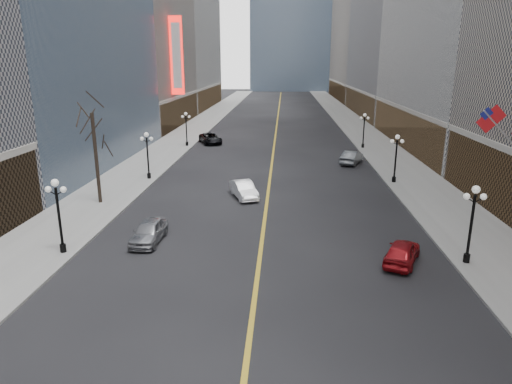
# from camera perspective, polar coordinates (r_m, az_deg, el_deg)

# --- Properties ---
(sidewalk_east) EXTENTS (6.00, 230.00, 0.15)m
(sidewalk_east) POSITION_cam_1_polar(r_m,az_deg,el_deg) (66.72, 14.51, 5.94)
(sidewalk_east) COLOR gray
(sidewalk_east) RESTS_ON ground
(sidewalk_west) EXTENTS (6.00, 230.00, 0.15)m
(sidewalk_west) POSITION_cam_1_polar(r_m,az_deg,el_deg) (67.26, -9.75, 6.30)
(sidewalk_west) COLOR gray
(sidewalk_west) RESTS_ON ground
(lane_line) EXTENTS (0.25, 200.00, 0.02)m
(lane_line) POSITION_cam_1_polar(r_m,az_deg,el_deg) (75.39, 2.50, 7.49)
(lane_line) COLOR gold
(lane_line) RESTS_ON ground
(streetlamp_east_1) EXTENTS (1.26, 0.44, 4.52)m
(streetlamp_east_1) POSITION_cam_1_polar(r_m,az_deg,el_deg) (27.95, 25.42, -2.77)
(streetlamp_east_1) COLOR black
(streetlamp_east_1) RESTS_ON sidewalk_east
(streetlamp_east_2) EXTENTS (1.26, 0.44, 4.52)m
(streetlamp_east_2) POSITION_cam_1_polar(r_m,az_deg,el_deg) (44.60, 17.12, 4.63)
(streetlamp_east_2) COLOR black
(streetlamp_east_2) RESTS_ON sidewalk_east
(streetlamp_east_3) EXTENTS (1.26, 0.44, 4.52)m
(streetlamp_east_3) POSITION_cam_1_polar(r_m,az_deg,el_deg) (62.01, 13.35, 7.93)
(streetlamp_east_3) COLOR black
(streetlamp_east_3) RESTS_ON sidewalk_east
(streetlamp_west_1) EXTENTS (1.26, 0.44, 4.52)m
(streetlamp_west_1) POSITION_cam_1_polar(r_m,az_deg,el_deg) (29.02, -23.51, -1.89)
(streetlamp_west_1) COLOR black
(streetlamp_west_1) RESTS_ON sidewalk_west
(streetlamp_west_2) EXTENTS (1.26, 0.44, 4.52)m
(streetlamp_west_2) POSITION_cam_1_polar(r_m,az_deg,el_deg) (45.28, -13.43, 5.07)
(streetlamp_west_2) COLOR black
(streetlamp_west_2) RESTS_ON sidewalk_west
(streetlamp_west_3) EXTENTS (1.26, 0.44, 4.52)m
(streetlamp_west_3) POSITION_cam_1_polar(r_m,az_deg,el_deg) (62.50, -8.72, 8.24)
(streetlamp_west_3) COLOR black
(streetlamp_west_3) RESTS_ON sidewalk_west
(flag_5) EXTENTS (2.87, 0.12, 2.87)m
(flag_5) POSITION_cam_1_polar(r_m,az_deg,el_deg) (34.74, 27.55, 7.83)
(flag_5) COLOR #B2B2B7
(flag_5) RESTS_ON ground
(theatre_marquee) EXTENTS (2.00, 0.55, 12.00)m
(theatre_marquee) POSITION_cam_1_polar(r_m,az_deg,el_deg) (76.51, -9.88, 16.42)
(theatre_marquee) COLOR red
(theatre_marquee) RESTS_ON ground
(tree_west_far) EXTENTS (3.60, 3.60, 7.92)m
(tree_west_far) POSITION_cam_1_polar(r_m,az_deg,el_deg) (37.91, -19.69, 7.63)
(tree_west_far) COLOR #2D231C
(tree_west_far) RESTS_ON sidewalk_west
(car_nb_near) EXTENTS (1.79, 4.21, 1.42)m
(car_nb_near) POSITION_cam_1_polar(r_m,az_deg,el_deg) (30.00, -13.24, -4.82)
(car_nb_near) COLOR #989A9F
(car_nb_near) RESTS_ON ground
(car_nb_mid) EXTENTS (2.89, 4.50, 1.40)m
(car_nb_mid) POSITION_cam_1_polar(r_m,az_deg,el_deg) (38.64, -1.52, 0.31)
(car_nb_mid) COLOR white
(car_nb_mid) RESTS_ON ground
(car_nb_far) EXTENTS (4.28, 5.80, 1.46)m
(car_nb_far) POSITION_cam_1_polar(r_m,az_deg,el_deg) (64.93, -5.71, 6.69)
(car_nb_far) COLOR black
(car_nb_far) RESTS_ON ground
(car_sb_mid) EXTENTS (3.09, 4.31, 1.36)m
(car_sb_mid) POSITION_cam_1_polar(r_m,az_deg,el_deg) (27.56, 17.79, -7.14)
(car_sb_mid) COLOR maroon
(car_sb_mid) RESTS_ON ground
(car_sb_far) EXTENTS (3.19, 4.81, 1.50)m
(car_sb_far) POSITION_cam_1_polar(r_m,az_deg,el_deg) (52.66, 11.88, 4.27)
(car_sb_far) COLOR #4E5256
(car_sb_far) RESTS_ON ground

